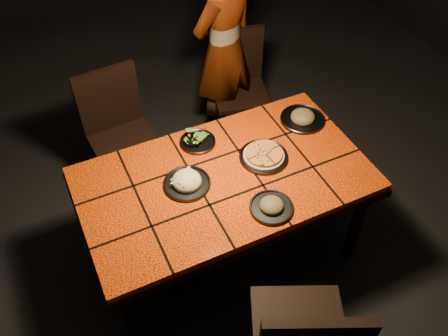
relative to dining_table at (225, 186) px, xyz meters
name	(u,v)px	position (x,y,z in m)	size (l,w,h in m)	color
room_shell	(225,62)	(0.00, 0.00, 0.83)	(6.04, 7.04, 3.08)	black
dining_table	(225,186)	(0.00, 0.00, 0.00)	(1.62, 0.92, 0.75)	#FF4708
chair_far_left	(118,127)	(-0.38, 0.89, -0.13)	(0.46, 0.46, 0.94)	black
chair_far_right	(238,79)	(0.62, 1.05, -0.16)	(0.50, 0.50, 0.89)	black
diner	(224,49)	(0.52, 1.10, 0.11)	(0.57, 0.37, 1.56)	brown
plate_pizza	(264,156)	(0.26, 0.03, 0.10)	(0.28, 0.28, 0.04)	#36363B
plate_pasta	(187,182)	(-0.21, 0.03, 0.10)	(0.26, 0.26, 0.09)	#36363B
plate_salad	(198,140)	(-0.03, 0.31, 0.10)	(0.21, 0.21, 0.07)	#36363B
plate_mushroom_a	(272,206)	(0.12, -0.31, 0.10)	(0.23, 0.23, 0.08)	#36363B
plate_mushroom_b	(303,117)	(0.64, 0.22, 0.10)	(0.28, 0.28, 0.09)	#36363B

